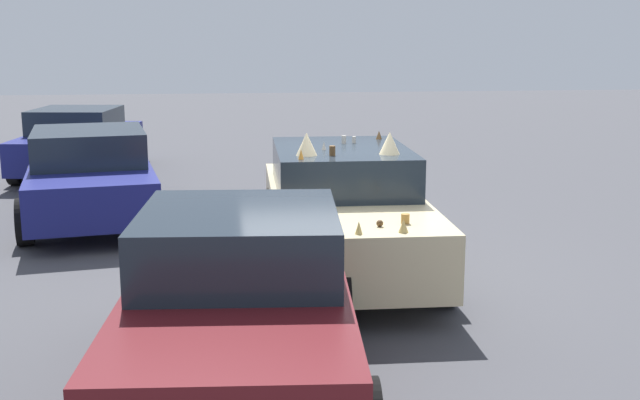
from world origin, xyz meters
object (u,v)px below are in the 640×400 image
(art_car_decorated, at_px, (344,209))
(parked_sedan_row_back_far, at_px, (79,142))
(parked_sedan_behind_left, at_px, (239,304))
(parked_sedan_row_back_center, at_px, (90,174))

(art_car_decorated, height_order, parked_sedan_row_back_far, art_car_decorated)
(art_car_decorated, relative_size, parked_sedan_behind_left, 1.12)
(art_car_decorated, height_order, parked_sedan_behind_left, art_car_decorated)
(parked_sedan_behind_left, height_order, parked_sedan_row_back_center, parked_sedan_behind_left)
(parked_sedan_behind_left, distance_m, parked_sedan_row_back_center, 6.82)
(parked_sedan_row_back_far, xyz_separation_m, parked_sedan_row_back_center, (-4.23, -0.87, 0.03))
(parked_sedan_row_back_far, relative_size, parked_sedan_behind_left, 1.02)
(art_car_decorated, xyz_separation_m, parked_sedan_row_back_far, (7.40, 4.40, -0.08))
(art_car_decorated, height_order, parked_sedan_row_back_center, art_car_decorated)
(parked_sedan_row_back_center, bearing_deg, parked_sedan_behind_left, -170.73)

